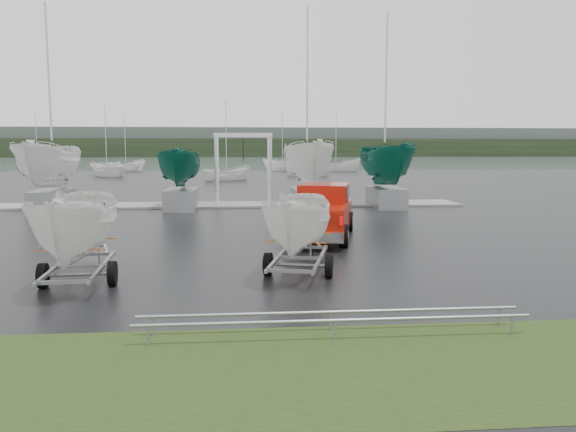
{
  "coord_description": "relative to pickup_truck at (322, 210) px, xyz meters",
  "views": [
    {
      "loc": [
        2.36,
        -19.08,
        3.35
      ],
      "look_at": [
        3.87,
        -1.78,
        1.2
      ],
      "focal_mm": 35.0,
      "sensor_mm": 36.0,
      "label": 1
    }
  ],
  "objects": [
    {
      "name": "ground_plane",
      "position": [
        -5.44,
        -1.52,
        -1.01
      ],
      "size": [
        120.0,
        120.0,
        0.0
      ],
      "primitive_type": "plane",
      "color": "black",
      "rests_on": "ground"
    },
    {
      "name": "lake",
      "position": [
        -5.44,
        98.48,
        -1.02
      ],
      "size": [
        300.0,
        300.0,
        0.0
      ],
      "primitive_type": "plane",
      "color": "slate",
      "rests_on": "ground"
    },
    {
      "name": "grass_verge",
      "position": [
        -5.44,
        -12.52,
        -1.0
      ],
      "size": [
        40.0,
        40.0,
        0.0
      ],
      "primitive_type": "plane",
      "color": "black",
      "rests_on": "ground"
    },
    {
      "name": "dock",
      "position": [
        -5.44,
        11.48,
        -0.96
      ],
      "size": [
        30.0,
        3.0,
        0.12
      ],
      "primitive_type": "cube",
      "color": "gray",
      "rests_on": "ground"
    },
    {
      "name": "treeline",
      "position": [
        -5.44,
        168.48,
        1.99
      ],
      "size": [
        300.0,
        8.0,
        6.0
      ],
      "primitive_type": "cube",
      "color": "black",
      "rests_on": "ground"
    },
    {
      "name": "far_hill",
      "position": [
        -5.44,
        176.48,
        3.99
      ],
      "size": [
        300.0,
        6.0,
        10.0
      ],
      "primitive_type": "cube",
      "color": "#4C5651",
      "rests_on": "ground"
    },
    {
      "name": "pickup_truck",
      "position": [
        0.0,
        0.0,
        0.0
      ],
      "size": [
        3.3,
        6.11,
        1.93
      ],
      "rotation": [
        0.0,
        0.0,
        -0.24
      ],
      "color": "#951408",
      "rests_on": "ground"
    },
    {
      "name": "trailer_hitched",
      "position": [
        -1.53,
        -6.22,
        1.62
      ],
      "size": [
        2.01,
        3.78,
        4.83
      ],
      "rotation": [
        0.0,
        0.0,
        -0.24
      ],
      "color": "gray",
      "rests_on": "ground"
    },
    {
      "name": "trailer_parked",
      "position": [
        -6.98,
        -6.82,
        1.82
      ],
      "size": [
        1.9,
        3.67,
        5.23
      ],
      "rotation": [
        0.0,
        0.0,
        0.07
      ],
      "color": "gray",
      "rests_on": "ground"
    },
    {
      "name": "boat_hoist",
      "position": [
        -2.84,
        11.48,
        1.66
      ],
      "size": [
        3.3,
        2.18,
        4.12
      ],
      "color": "silver",
      "rests_on": "ground"
    },
    {
      "name": "keelboat_0",
      "position": [
        -12.84,
        9.48,
        2.98
      ],
      "size": [
        2.51,
        3.2,
        10.68
      ],
      "color": "gray",
      "rests_on": "ground"
    },
    {
      "name": "keelboat_1",
      "position": [
        -6.17,
        9.68,
        2.37
      ],
      "size": [
        2.16,
        3.2,
        6.83
      ],
      "color": "gray",
      "rests_on": "ground"
    },
    {
      "name": "keelboat_2",
      "position": [
        0.63,
        9.48,
        3.06
      ],
      "size": [
        2.56,
        3.2,
        10.73
      ],
      "color": "gray",
      "rests_on": "ground"
    },
    {
      "name": "keelboat_3",
      "position": [
        5.02,
        9.78,
        2.85
      ],
      "size": [
        2.43,
        3.2,
        10.6
      ],
      "color": "gray",
      "rests_on": "ground"
    },
    {
      "name": "mast_rack_2",
      "position": [
        -1.44,
        -11.02,
        -0.66
      ],
      "size": [
        7.0,
        0.56,
        0.06
      ],
      "color": "gray",
      "rests_on": "ground"
    },
    {
      "name": "moored_boat_1",
      "position": [
        -18.11,
        45.12,
        -1.0
      ],
      "size": [
        3.5,
        3.51,
        11.26
      ],
      "rotation": [
        0.0,
        0.0,
        3.84
      ],
      "color": "silver",
      "rests_on": "ground"
    },
    {
      "name": "moored_boat_2",
      "position": [
        4.72,
        43.31,
        -1.0
      ],
      "size": [
        2.62,
        2.58,
        10.67
      ],
      "rotation": [
        0.0,
        0.0,
        4.37
      ],
      "color": "silver",
      "rests_on": "ground"
    },
    {
      "name": "moored_boat_3",
      "position": [
        10.25,
        56.23,
        -1.0
      ],
      "size": [
        2.69,
        2.62,
        11.47
      ],
      "rotation": [
        0.0,
        0.0,
        1.57
      ],
      "color": "silver",
      "rests_on": "ground"
    },
    {
      "name": "moored_boat_4",
      "position": [
        -31.06,
        60.62,
        -1.0
      ],
      "size": [
        2.83,
        2.8,
        10.77
      ],
      "rotation": [
        0.0,
        0.0,
        5.16
      ],
      "color": "silver",
      "rests_on": "ground"
    },
    {
      "name": "moored_boat_5",
      "position": [
        3.1,
        59.37,
        -1.0
      ],
      "size": [
        3.73,
        3.72,
        11.47
      ],
      "rotation": [
        0.0,
        0.0,
        4.03
      ],
      "color": "silver",
      "rests_on": "ground"
    },
    {
      "name": "moored_boat_6",
      "position": [
        -4.33,
        36.53,
        -1.0
      ],
      "size": [
        3.05,
        3.04,
        10.85
      ],
      "rotation": [
        0.0,
        0.0,
        2.21
      ],
      "color": "silver",
      "rests_on": "ground"
    },
    {
      "name": "moored_boat_7",
      "position": [
        -18.48,
        57.91,
        -1.0
      ],
      "size": [
        3.43,
        3.43,
        11.18
      ],
      "rotation": [
        0.0,
        0.0,
        2.4
      ],
      "color": "silver",
      "rests_on": "ground"
    }
  ]
}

